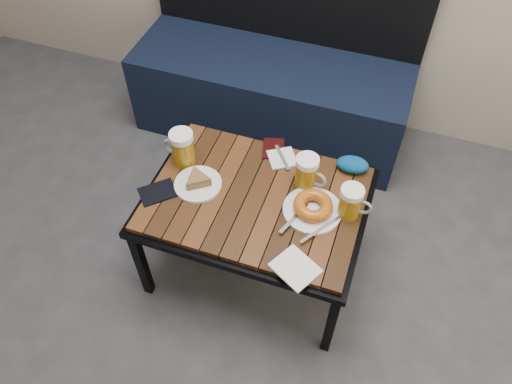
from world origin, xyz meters
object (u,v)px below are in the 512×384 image
(passport_navy, at_px, (158,192))
(beer_mug_left, at_px, (182,147))
(cafe_table, at_px, (256,204))
(beer_mug_right, at_px, (351,202))
(bench, at_px, (272,87))
(beer_mug_centre, at_px, (307,172))
(knit_pouch, at_px, (352,165))
(plate_bagel, at_px, (313,208))
(plate_pie, at_px, (198,182))
(passport_burgundy, at_px, (273,149))

(passport_navy, bearing_deg, beer_mug_left, 128.74)
(cafe_table, distance_m, passport_navy, 0.38)
(beer_mug_right, bearing_deg, cafe_table, -174.73)
(bench, xyz_separation_m, beer_mug_centre, (0.38, -0.76, 0.27))
(knit_pouch, bearing_deg, plate_bagel, -109.86)
(beer_mug_left, distance_m, knit_pouch, 0.67)
(beer_mug_centre, height_order, plate_bagel, beer_mug_centre)
(knit_pouch, bearing_deg, bench, 130.32)
(beer_mug_centre, relative_size, plate_pie, 0.77)
(plate_bagel, xyz_separation_m, passport_burgundy, (-0.23, 0.26, -0.02))
(knit_pouch, bearing_deg, plate_pie, -153.03)
(beer_mug_left, height_order, passport_navy, beer_mug_left)
(plate_pie, bearing_deg, beer_mug_right, 5.55)
(cafe_table, height_order, passport_burgundy, passport_burgundy)
(cafe_table, relative_size, knit_pouch, 6.59)
(knit_pouch, bearing_deg, passport_burgundy, 179.33)
(bench, distance_m, knit_pouch, 0.85)
(plate_pie, distance_m, knit_pouch, 0.61)
(plate_bagel, xyz_separation_m, knit_pouch, (0.09, 0.26, 0.00))
(beer_mug_centre, bearing_deg, knit_pouch, 54.89)
(plate_pie, bearing_deg, passport_navy, -146.61)
(passport_burgundy, bearing_deg, plate_bagel, -62.51)
(beer_mug_left, relative_size, plate_pie, 0.82)
(passport_navy, bearing_deg, cafe_table, 62.83)
(knit_pouch, bearing_deg, beer_mug_left, -164.87)
(beer_mug_right, bearing_deg, plate_pie, -175.23)
(plate_pie, xyz_separation_m, passport_burgundy, (0.21, 0.28, -0.02))
(cafe_table, bearing_deg, beer_mug_right, 6.04)
(plate_bagel, relative_size, passport_burgundy, 2.26)
(plate_bagel, bearing_deg, cafe_table, -179.79)
(beer_mug_left, xyz_separation_m, beer_mug_centre, (0.50, 0.04, -0.00))
(passport_navy, bearing_deg, beer_mug_right, 57.90)
(plate_bagel, bearing_deg, knit_pouch, 70.14)
(beer_mug_left, xyz_separation_m, plate_pie, (0.10, -0.10, -0.05))
(bench, bearing_deg, cafe_table, -76.16)
(passport_navy, xyz_separation_m, passport_burgundy, (0.34, 0.37, -0.00))
(beer_mug_left, distance_m, plate_pie, 0.16)
(cafe_table, bearing_deg, beer_mug_left, 166.30)
(cafe_table, bearing_deg, beer_mug_centre, 37.01)
(bench, relative_size, knit_pouch, 10.99)
(beer_mug_right, bearing_deg, passport_navy, -169.44)
(cafe_table, xyz_separation_m, beer_mug_right, (0.35, 0.04, 0.11))
(beer_mug_left, xyz_separation_m, passport_navy, (-0.03, -0.19, -0.07))
(beer_mug_centre, distance_m, knit_pouch, 0.21)
(cafe_table, bearing_deg, knit_pouch, 39.45)
(beer_mug_left, relative_size, beer_mug_centre, 1.06)
(beer_mug_left, relative_size, knit_pouch, 1.18)
(cafe_table, xyz_separation_m, beer_mug_centre, (0.16, 0.12, 0.11))
(plate_bagel, height_order, passport_burgundy, plate_bagel)
(cafe_table, height_order, plate_bagel, plate_bagel)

